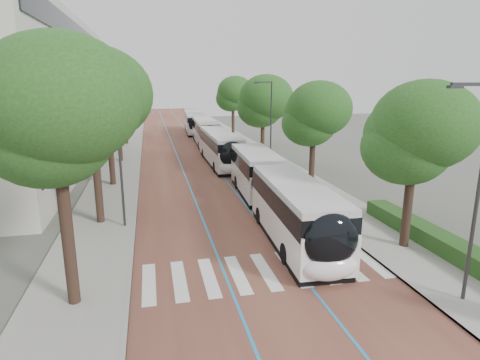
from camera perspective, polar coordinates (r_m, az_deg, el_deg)
The scene contains 19 objects.
ground at distance 17.16m, azimuth 3.95°, elevation -14.39°, with size 160.00×160.00×0.00m, color #51544C.
road at distance 55.23m, azimuth -8.01°, elevation 5.32°, with size 11.00×140.00×0.02m, color brown.
sidewalk_left at distance 55.13m, azimuth -15.82°, elevation 4.97°, with size 4.00×140.00×0.12m, color gray.
sidewalk_right at distance 56.32m, azimuth -0.35°, elevation 5.67°, with size 4.00×140.00×0.12m, color gray.
kerb_left at distance 55.06m, azimuth -13.84°, elevation 5.08°, with size 0.20×140.00×0.14m, color gray.
kerb_right at distance 55.95m, azimuth -2.26°, elevation 5.61°, with size 0.20×140.00×0.14m, color gray.
zebra_crossing at distance 18.05m, azimuth 3.64°, elevation -12.79°, with size 10.55×3.60×0.01m.
lane_line_left at distance 55.12m, azimuth -9.67°, elevation 5.26°, with size 0.12×126.00×0.01m, color teal.
lane_line_right at distance 55.38m, azimuth -6.35°, elevation 5.41°, with size 0.12×126.00×0.01m, color teal.
hedge at distance 21.21m, azimuth 28.57°, elevation -8.89°, with size 1.20×14.00×0.80m, color #1F4718.
streetlight_near at distance 16.26m, azimuth 30.54°, elevation 0.21°, with size 1.82×0.20×8.00m.
streetlight_far at distance 38.23m, azimuth 4.19°, elevation 8.91°, with size 1.82×0.20×8.00m.
lamp_post_left at distance 22.87m, azimuth -16.72°, elevation 3.23°, with size 0.14×0.14×8.00m, color #323235.
trees_left at distance 41.53m, azimuth -17.30°, elevation 11.50°, with size 6.43×60.82×9.75m.
trees_right at distance 40.01m, azimuth 5.04°, elevation 10.41°, with size 5.88×47.04×8.29m.
lead_bus at distance 24.04m, azimuth 5.13°, elevation -1.83°, with size 3.41×18.50×3.20m.
bus_queued_0 at distance 39.66m, azimuth -2.73°, elevation 4.46°, with size 2.61×12.41×3.20m.
bus_queued_1 at distance 52.52m, azimuth -4.90°, elevation 6.75°, with size 2.95×12.48×3.20m.
bus_queued_2 at distance 64.98m, azimuth -6.56°, elevation 8.07°, with size 3.10×12.50×3.20m.
Camera 1 is at (-4.43, -14.45, 8.13)m, focal length 30.00 mm.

